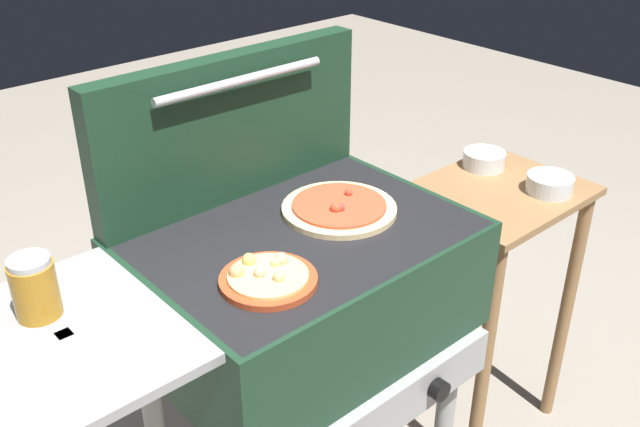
{
  "coord_description": "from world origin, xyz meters",
  "views": [
    {
      "loc": [
        -0.77,
        -0.93,
        1.6
      ],
      "look_at": [
        0.05,
        0.0,
        0.92
      ],
      "focal_mm": 40.36,
      "sensor_mm": 36.0,
      "label": 1
    }
  ],
  "objects_px": {
    "pizza_pepperoni": "(339,208)",
    "topping_bowl_near": "(550,184)",
    "grill": "(298,296)",
    "pizza_cheese": "(267,277)",
    "sauce_jar": "(35,287)",
    "prep_table": "(489,263)",
    "topping_bowl_far": "(484,160)"
  },
  "relations": [
    {
      "from": "sauce_jar",
      "to": "prep_table",
      "type": "xyz_separation_m",
      "value": [
        1.15,
        -0.07,
        -0.4
      ]
    },
    {
      "from": "grill",
      "to": "pizza_cheese",
      "type": "relative_size",
      "value": 5.64
    },
    {
      "from": "prep_table",
      "to": "topping_bowl_near",
      "type": "relative_size",
      "value": 6.57
    },
    {
      "from": "prep_table",
      "to": "pizza_cheese",
      "type": "bearing_deg",
      "value": -173.22
    },
    {
      "from": "grill",
      "to": "sauce_jar",
      "type": "xyz_separation_m",
      "value": [
        -0.47,
        0.08,
        0.2
      ]
    },
    {
      "from": "grill",
      "to": "pizza_cheese",
      "type": "distance_m",
      "value": 0.23
    },
    {
      "from": "pizza_pepperoni",
      "to": "prep_table",
      "type": "bearing_deg",
      "value": -0.78
    },
    {
      "from": "grill",
      "to": "sauce_jar",
      "type": "relative_size",
      "value": 9.1
    },
    {
      "from": "pizza_pepperoni",
      "to": "sauce_jar",
      "type": "distance_m",
      "value": 0.6
    },
    {
      "from": "pizza_pepperoni",
      "to": "topping_bowl_near",
      "type": "height_order",
      "value": "pizza_pepperoni"
    },
    {
      "from": "grill",
      "to": "pizza_pepperoni",
      "type": "relative_size",
      "value": 4.11
    },
    {
      "from": "grill",
      "to": "prep_table",
      "type": "xyz_separation_m",
      "value": [
        0.67,
        0.0,
        -0.21
      ]
    },
    {
      "from": "pizza_pepperoni",
      "to": "topping_bowl_far",
      "type": "height_order",
      "value": "pizza_pepperoni"
    },
    {
      "from": "grill",
      "to": "sauce_jar",
      "type": "height_order",
      "value": "sauce_jar"
    },
    {
      "from": "prep_table",
      "to": "topping_bowl_far",
      "type": "height_order",
      "value": "topping_bowl_far"
    },
    {
      "from": "topping_bowl_near",
      "to": "topping_bowl_far",
      "type": "xyz_separation_m",
      "value": [
        -0.0,
        0.2,
        0.0
      ]
    },
    {
      "from": "sauce_jar",
      "to": "topping_bowl_near",
      "type": "xyz_separation_m",
      "value": [
        1.23,
        -0.16,
        -0.16
      ]
    },
    {
      "from": "topping_bowl_near",
      "to": "topping_bowl_far",
      "type": "height_order",
      "value": "same"
    },
    {
      "from": "grill",
      "to": "pizza_pepperoni",
      "type": "bearing_deg",
      "value": 5.54
    },
    {
      "from": "pizza_cheese",
      "to": "prep_table",
      "type": "relative_size",
      "value": 0.22
    },
    {
      "from": "topping_bowl_far",
      "to": "prep_table",
      "type": "bearing_deg",
      "value": -126.56
    },
    {
      "from": "prep_table",
      "to": "topping_bowl_far",
      "type": "distance_m",
      "value": 0.28
    },
    {
      "from": "prep_table",
      "to": "topping_bowl_far",
      "type": "xyz_separation_m",
      "value": [
        0.08,
        0.11,
        0.24
      ]
    },
    {
      "from": "pizza_pepperoni",
      "to": "pizza_cheese",
      "type": "height_order",
      "value": "pizza_cheese"
    },
    {
      "from": "pizza_pepperoni",
      "to": "prep_table",
      "type": "height_order",
      "value": "pizza_pepperoni"
    },
    {
      "from": "pizza_cheese",
      "to": "prep_table",
      "type": "distance_m",
      "value": 0.9
    },
    {
      "from": "grill",
      "to": "pizza_pepperoni",
      "type": "xyz_separation_m",
      "value": [
        0.12,
        0.01,
        0.15
      ]
    },
    {
      "from": "grill",
      "to": "topping_bowl_near",
      "type": "xyz_separation_m",
      "value": [
        0.76,
        -0.09,
        0.03
      ]
    },
    {
      "from": "topping_bowl_near",
      "to": "pizza_cheese",
      "type": "bearing_deg",
      "value": -179.71
    },
    {
      "from": "pizza_cheese",
      "to": "topping_bowl_near",
      "type": "xyz_separation_m",
      "value": [
        0.9,
        0.0,
        -0.12
      ]
    },
    {
      "from": "pizza_pepperoni",
      "to": "sauce_jar",
      "type": "xyz_separation_m",
      "value": [
        -0.6,
        0.06,
        0.04
      ]
    },
    {
      "from": "grill",
      "to": "pizza_pepperoni",
      "type": "height_order",
      "value": "pizza_pepperoni"
    }
  ]
}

